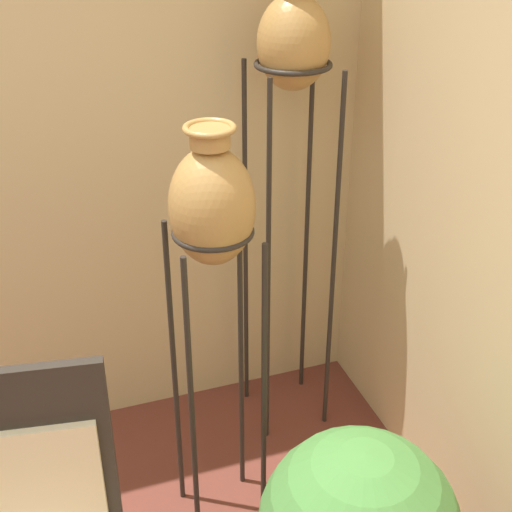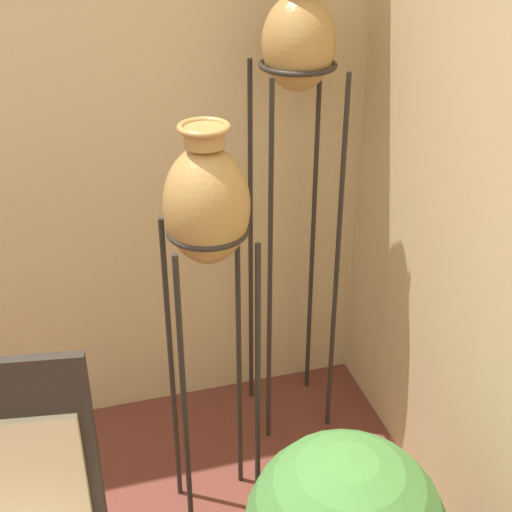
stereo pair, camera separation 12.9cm
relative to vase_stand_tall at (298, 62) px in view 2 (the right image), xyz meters
The scene contains 2 objects.
vase_stand_tall is the anchor object (origin of this frame).
vase_stand_medium 0.76m from the vase_stand_tall, 132.86° to the right, with size 0.28×0.28×1.61m.
Camera 2 is at (0.47, -1.01, 2.28)m, focal length 50.00 mm.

